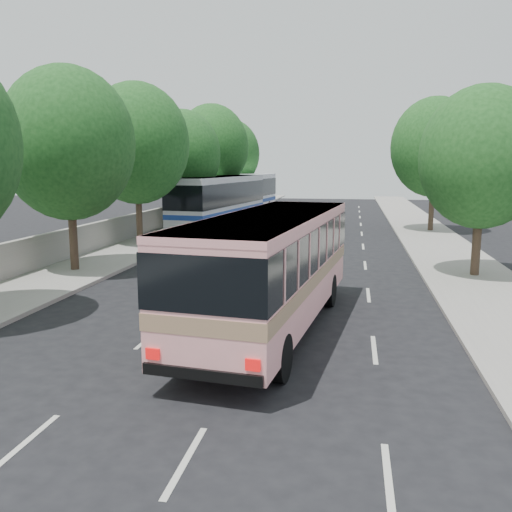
% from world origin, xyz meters
% --- Properties ---
extents(ground, '(120.00, 120.00, 0.00)m').
position_xyz_m(ground, '(0.00, 0.00, 0.00)').
color(ground, black).
rests_on(ground, ground).
extents(sidewalk_left, '(4.00, 90.00, 0.15)m').
position_xyz_m(sidewalk_left, '(-8.50, 20.00, 0.07)').
color(sidewalk_left, '#9E998E').
rests_on(sidewalk_left, ground).
extents(sidewalk_right, '(4.00, 90.00, 0.12)m').
position_xyz_m(sidewalk_right, '(8.50, 20.00, 0.06)').
color(sidewalk_right, '#9E998E').
rests_on(sidewalk_right, ground).
extents(low_wall, '(0.30, 90.00, 1.50)m').
position_xyz_m(low_wall, '(-10.30, 20.00, 0.90)').
color(low_wall, '#9E998E').
rests_on(low_wall, sidewalk_left).
extents(tree_left_b, '(5.70, 5.70, 8.88)m').
position_xyz_m(tree_left_b, '(-8.42, 5.94, 5.82)').
color(tree_left_b, '#38281E').
rests_on(tree_left_b, ground).
extents(tree_left_c, '(6.00, 6.00, 9.35)m').
position_xyz_m(tree_left_c, '(-8.62, 13.94, 6.12)').
color(tree_left_c, '#38281E').
rests_on(tree_left_c, ground).
extents(tree_left_d, '(5.52, 5.52, 8.60)m').
position_xyz_m(tree_left_d, '(-8.52, 21.94, 5.63)').
color(tree_left_d, '#38281E').
rests_on(tree_left_d, ground).
extents(tree_left_e, '(6.30, 6.30, 9.82)m').
position_xyz_m(tree_left_e, '(-8.42, 29.94, 6.43)').
color(tree_left_e, '#38281E').
rests_on(tree_left_e, ground).
extents(tree_left_f, '(5.88, 5.88, 9.16)m').
position_xyz_m(tree_left_f, '(-8.62, 37.94, 6.00)').
color(tree_left_f, '#38281E').
rests_on(tree_left_f, ground).
extents(tree_right_near, '(5.10, 5.10, 7.95)m').
position_xyz_m(tree_right_near, '(8.78, 7.94, 5.20)').
color(tree_right_near, '#38281E').
rests_on(tree_right_near, ground).
extents(tree_right_far, '(6.00, 6.00, 9.35)m').
position_xyz_m(tree_right_far, '(9.08, 23.94, 6.12)').
color(tree_right_far, '#38281E').
rests_on(tree_right_far, ground).
extents(pink_bus, '(3.87, 10.76, 3.36)m').
position_xyz_m(pink_bus, '(1.34, -0.82, 2.09)').
color(pink_bus, '#FEA3A4').
rests_on(pink_bus, ground).
extents(pink_taxi, '(2.47, 5.05, 1.66)m').
position_xyz_m(pink_taxi, '(-1.62, 4.63, 0.83)').
color(pink_taxi, '#E7146F').
rests_on(pink_taxi, ground).
extents(white_pickup, '(2.32, 5.47, 1.57)m').
position_xyz_m(white_pickup, '(-2.00, 15.83, 0.79)').
color(white_pickup, silver).
rests_on(white_pickup, ground).
extents(tour_coach_front, '(4.43, 13.14, 3.86)m').
position_xyz_m(tour_coach_front, '(-6.16, 23.24, 2.32)').
color(tour_coach_front, silver).
rests_on(tour_coach_front, ground).
extents(tour_coach_rear, '(4.18, 12.95, 3.81)m').
position_xyz_m(tour_coach_rear, '(-6.30, 32.71, 2.29)').
color(tour_coach_rear, white).
rests_on(tour_coach_rear, ground).
extents(taxi_roof_sign, '(0.57, 0.24, 0.18)m').
position_xyz_m(taxi_roof_sign, '(-1.62, 4.63, 1.75)').
color(taxi_roof_sign, silver).
rests_on(taxi_roof_sign, pink_taxi).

